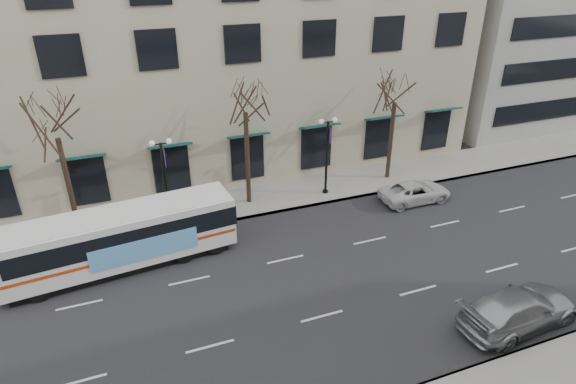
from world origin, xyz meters
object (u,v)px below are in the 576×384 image
city_bus (122,237)px  white_pickup (415,192)px  tree_far_right (396,88)px  lamp_post_left (165,177)px  tree_far_mid (245,96)px  tree_far_left (54,120)px  lamp_post_right (327,153)px  silver_car (519,309)px

city_bus → white_pickup: (17.69, 0.68, -1.04)m
tree_far_right → lamp_post_left: tree_far_right is taller
tree_far_mid → tree_far_left: bearing=-180.0°
lamp_post_left → city_bus: bearing=-128.5°
tree_far_left → lamp_post_left: size_ratio=1.60×
tree_far_right → white_pickup: bearing=-90.8°
lamp_post_left → lamp_post_right: 10.00m
lamp_post_right → tree_far_mid: bearing=173.2°
tree_far_right → silver_car: tree_far_right is taller
lamp_post_left → city_bus: lamp_post_left is taller
tree_far_left → lamp_post_right: bearing=-2.3°
tree_far_left → tree_far_mid: size_ratio=0.98×
lamp_post_left → silver_car: bearing=-47.7°
tree_far_right → white_pickup: 6.70m
tree_far_mid → city_bus: tree_far_mid is taller
lamp_post_left → city_bus: 4.60m
city_bus → tree_far_right: bearing=7.1°
tree_far_mid → tree_far_right: 10.01m
lamp_post_right → silver_car: 14.29m
lamp_post_left → white_pickup: (14.94, -2.79, -2.30)m
tree_far_left → white_pickup: bearing=-9.6°
tree_far_left → tree_far_right: 20.00m
tree_far_mid → lamp_post_left: size_ratio=1.64×
lamp_post_left → lamp_post_right: same height
tree_far_right → lamp_post_left: size_ratio=1.55×
tree_far_right → city_bus: bearing=-167.1°
tree_far_right → silver_car: 15.71m
tree_far_left → lamp_post_right: 15.48m
tree_far_mid → lamp_post_right: size_ratio=1.64×
tree_far_mid → lamp_post_right: (5.01, -0.60, -3.96)m
city_bus → lamp_post_left: bearing=45.8°
lamp_post_right → lamp_post_left: bearing=180.0°
city_bus → tree_far_mid: bearing=21.9°
city_bus → tree_far_left: bearing=113.3°
tree_far_left → tree_far_right: size_ratio=1.03×
tree_far_mid → white_pickup: (9.95, -3.39, -6.27)m
tree_far_mid → lamp_post_right: 6.41m
silver_car → white_pickup: (2.32, 11.09, -0.17)m
lamp_post_right → city_bus: lamp_post_right is taller
tree_far_left → white_pickup: (19.95, -3.39, -6.06)m
tree_far_right → lamp_post_right: size_ratio=1.55×
tree_far_left → lamp_post_left: (5.01, -0.60, -3.75)m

